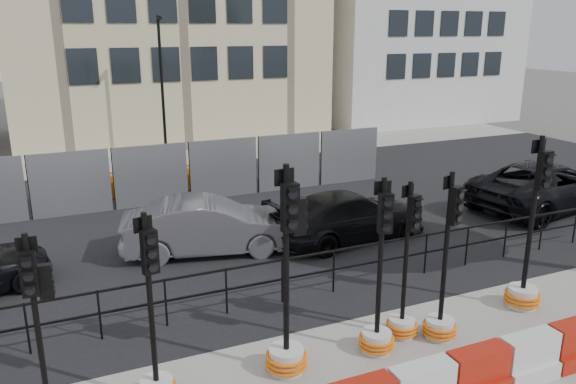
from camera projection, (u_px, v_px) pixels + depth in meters
name	position (u px, v px, depth m)	size (l,w,h in m)	color
ground	(307.00, 331.00, 10.64)	(120.00, 120.00, 0.00)	#51514C
road	(206.00, 219.00, 16.79)	(40.00, 14.00, 0.03)	black
sidewalk_far	(151.00, 158.00, 24.70)	(40.00, 4.00, 0.02)	gray
kerb_railing	(282.00, 273.00, 11.50)	(18.00, 0.04, 1.00)	black
heras_fencing	(169.00, 177.00, 18.79)	(14.33, 1.72, 2.00)	#95979D
lamp_post_far	(162.00, 86.00, 23.09)	(0.12, 0.56, 6.00)	black
traffic_signal_b	(46.00, 382.00, 7.92)	(0.58, 0.58, 2.95)	silver
traffic_signal_c	(155.00, 365.00, 8.45)	(0.60, 0.60, 3.05)	silver
traffic_signal_d	(287.00, 326.00, 9.14)	(0.70, 0.70, 3.56)	silver
traffic_signal_e	(378.00, 318.00, 9.76)	(0.63, 0.63, 3.20)	silver
traffic_signal_f	(404.00, 301.00, 10.26)	(0.59, 0.59, 2.99)	silver
traffic_signal_g	(442.00, 306.00, 10.21)	(0.63, 0.63, 3.18)	silver
traffic_signal_h	(525.00, 274.00, 11.33)	(0.70, 0.70, 3.57)	silver
car_b	(209.00, 226.00, 14.15)	(4.54, 2.42, 1.42)	#56565C
car_c	(348.00, 216.00, 15.09)	(4.74, 2.46, 1.31)	black
car_d	(546.00, 185.00, 17.66)	(5.81, 3.39, 1.52)	black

